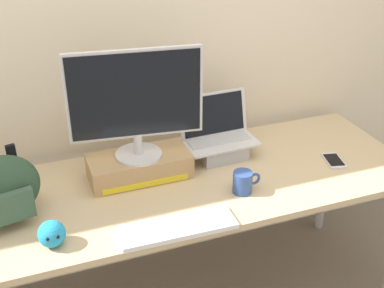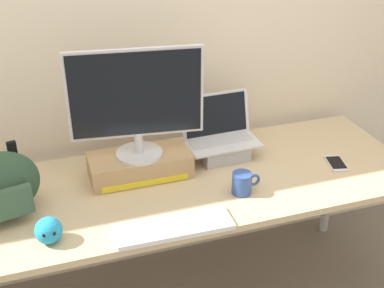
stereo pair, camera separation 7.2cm
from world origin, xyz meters
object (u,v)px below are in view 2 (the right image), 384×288
(toner_box_yellow, at_px, (140,165))
(cell_phone, at_px, (336,163))
(external_keyboard, at_px, (174,227))
(coffee_mug, at_px, (242,183))
(desktop_monitor, at_px, (136,101))
(open_laptop, at_px, (221,143))
(messenger_backpack, at_px, (0,185))
(plush_toy, at_px, (49,230))

(toner_box_yellow, bearing_deg, cell_phone, -12.28)
(external_keyboard, distance_m, coffee_mug, 0.38)
(toner_box_yellow, bearing_deg, desktop_monitor, -100.08)
(toner_box_yellow, xyz_separation_m, desktop_monitor, (-0.00, -0.00, 0.31))
(coffee_mug, bearing_deg, open_laptop, 84.80)
(messenger_backpack, xyz_separation_m, plush_toy, (0.15, -0.24, -0.08))
(open_laptop, bearing_deg, desktop_monitor, -173.09)
(desktop_monitor, relative_size, coffee_mug, 4.50)
(toner_box_yellow, bearing_deg, open_laptop, 8.59)
(external_keyboard, distance_m, messenger_backpack, 0.69)
(toner_box_yellow, xyz_separation_m, cell_phone, (0.89, -0.19, -0.05))
(desktop_monitor, bearing_deg, cell_phone, -4.80)
(coffee_mug, distance_m, cell_phone, 0.52)
(open_laptop, relative_size, external_keyboard, 0.77)
(desktop_monitor, relative_size, cell_phone, 3.70)
(coffee_mug, relative_size, cell_phone, 0.82)
(cell_phone, distance_m, plush_toy, 1.32)
(toner_box_yellow, height_order, coffee_mug, toner_box_yellow)
(coffee_mug, height_order, cell_phone, coffee_mug)
(external_keyboard, bearing_deg, desktop_monitor, 95.89)
(messenger_backpack, distance_m, cell_phone, 1.47)
(toner_box_yellow, height_order, desktop_monitor, desktop_monitor)
(external_keyboard, height_order, messenger_backpack, messenger_backpack)
(cell_phone, bearing_deg, coffee_mug, -158.37)
(plush_toy, bearing_deg, toner_box_yellow, 39.39)
(messenger_backpack, height_order, plush_toy, messenger_backpack)
(desktop_monitor, distance_m, messenger_backpack, 0.63)
(desktop_monitor, distance_m, open_laptop, 0.51)
(cell_phone, bearing_deg, external_keyboard, -152.34)
(open_laptop, distance_m, cell_phone, 0.55)
(desktop_monitor, xyz_separation_m, cell_phone, (0.89, -0.19, -0.36))
(external_keyboard, bearing_deg, toner_box_yellow, 95.85)
(toner_box_yellow, height_order, messenger_backpack, messenger_backpack)
(plush_toy, bearing_deg, desktop_monitor, 39.30)
(open_laptop, relative_size, coffee_mug, 2.77)
(external_keyboard, xyz_separation_m, cell_phone, (0.85, 0.23, -0.01))
(toner_box_yellow, xyz_separation_m, open_laptop, (0.41, 0.06, 0.01))
(messenger_backpack, xyz_separation_m, cell_phone, (1.46, -0.08, -0.13))
(external_keyboard, height_order, cell_phone, external_keyboard)
(open_laptop, height_order, plush_toy, open_laptop)
(plush_toy, bearing_deg, open_laptop, 26.17)
(open_laptop, bearing_deg, plush_toy, -155.66)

